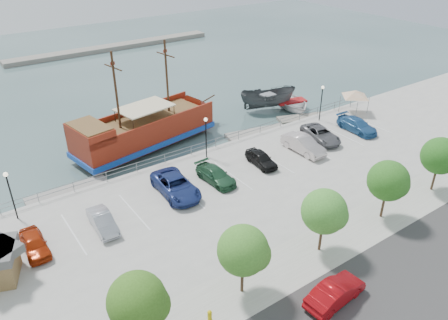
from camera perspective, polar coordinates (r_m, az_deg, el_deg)
ground at (r=39.92m, az=2.83°, el=-4.51°), size 160.00×160.00×0.00m
street at (r=31.15m, az=21.85°, el=-16.02°), size 100.00×8.00×0.04m
sidewalk at (r=33.58m, az=13.50°, el=-10.66°), size 100.00×4.00×0.05m
seawall_railing at (r=44.69m, az=-3.22°, el=1.65°), size 50.00×0.06×1.00m
far_shore at (r=89.38m, az=-14.28°, el=14.10°), size 40.00×3.00×0.80m
pirate_ship at (r=48.75m, az=-9.01°, el=4.29°), size 18.69×8.03×11.61m
patrol_boat at (r=57.35m, az=5.72°, el=7.75°), size 7.70×5.54×2.80m
speedboat at (r=58.41m, az=8.73°, el=7.24°), size 6.44×7.92×1.44m
dock_west at (r=42.16m, az=-19.65°, el=-4.05°), size 7.35×2.10×0.42m
dock_mid at (r=50.88m, az=4.35°, el=3.51°), size 7.72×3.54×0.43m
dock_east at (r=55.71m, az=10.58°, el=5.41°), size 7.27×4.25×0.40m
canopy_tent at (r=55.74m, az=16.87°, el=8.71°), size 4.33×4.33×3.29m
street_sedan at (r=29.04m, az=14.32°, el=-16.42°), size 4.56×1.93×1.46m
fire_hydrant at (r=27.39m, az=-1.88°, el=-19.63°), size 0.29×0.29×0.83m
lamp_post_left at (r=37.38m, az=-26.25°, el=-3.24°), size 0.36×0.36×4.28m
lamp_post_mid at (r=42.64m, az=-2.37°, el=3.88°), size 0.36×0.36×4.28m
lamp_post_right at (r=52.31m, az=12.65°, el=8.05°), size 0.36×0.36×4.28m
tree_b at (r=24.58m, az=-10.89°, el=-17.74°), size 3.30×3.20×5.00m
tree_c at (r=27.11m, az=2.83°, el=-11.81°), size 3.30×3.20×5.00m
tree_d at (r=31.05m, az=13.21°, el=-6.67°), size 3.30×3.20×5.00m
tree_e at (r=35.93m, az=20.86°, el=-2.66°), size 3.30×3.20×5.00m
tree_f at (r=41.42m, az=26.55°, el=0.38°), size 3.30×3.20×5.00m
parked_car_a at (r=34.49m, az=-23.53°, el=-9.99°), size 1.61×3.95×1.34m
parked_car_b at (r=35.04m, az=-15.57°, el=-7.74°), size 1.54×4.07×1.33m
parked_car_c at (r=37.97m, az=-6.33°, el=-3.35°), size 3.00×5.97×1.62m
parked_car_d at (r=39.53m, az=-1.08°, el=-2.00°), size 2.18×4.69×1.33m
parked_car_e at (r=42.35m, az=4.89°, el=0.17°), size 1.91×4.09×1.35m
parked_car_f at (r=45.27m, az=10.32°, el=2.01°), size 1.84×5.08×1.67m
parked_car_g at (r=48.08m, az=12.52°, el=3.29°), size 3.39×5.57×1.44m
parked_car_h at (r=51.33m, az=16.99°, el=4.38°), size 2.26×5.12×1.46m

